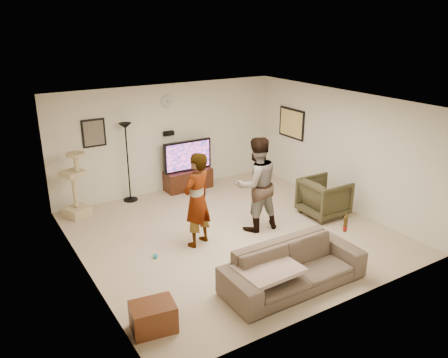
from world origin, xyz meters
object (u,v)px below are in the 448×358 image
person_left (197,200)px  armchair (324,197)px  cat_tree (74,185)px  tv (188,156)px  sofa (294,267)px  tv_stand (188,179)px  beer_bottle (345,224)px  floor_lamp (128,163)px  person_right (256,184)px  side_table (153,317)px

person_left → armchair: (2.84, -0.25, -0.47)m
cat_tree → armchair: 5.12m
tv → sofa: (-0.55, -4.54, -0.50)m
person_left → sofa: bearing=83.8°
tv → tv_stand: bearing=0.0°
cat_tree → beer_bottle: 5.38m
cat_tree → sofa: cat_tree is taller
beer_bottle → armchair: bearing=54.8°
floor_lamp → cat_tree: 1.28m
person_left → person_right: person_right is taller
person_left → sofa: person_left is taller
tv → side_table: (-2.78, -4.36, -0.64)m
cat_tree → armchair: size_ratio=1.60×
person_left → sofa: (0.59, -1.96, -0.53)m
cat_tree → tv_stand: bearing=4.2°
person_left → tv_stand: bearing=-136.8°
cat_tree → person_right: 3.71m
floor_lamp → armchair: bearing=-42.5°
person_left → person_right: bearing=155.7°
person_right → beer_bottle: bearing=105.7°
tv → beer_bottle: bearing=-83.9°
tv → side_table: 5.21m
floor_lamp → beer_bottle: 4.98m
tv_stand → beer_bottle: beer_bottle is taller
sofa → beer_bottle: size_ratio=9.03×
tv → cat_tree: size_ratio=0.87×
tv_stand → cat_tree: bearing=-175.8°
cat_tree → person_left: bearing=-56.9°
sofa → beer_bottle: bearing=0.1°
cat_tree → person_right: size_ratio=0.75×
tv_stand → person_right: person_right is taller
floor_lamp → side_table: (-1.33, -4.41, -0.69)m
person_left → beer_bottle: person_left is taller
beer_bottle → person_left: bearing=129.7°
tv_stand → side_table: bearing=-122.5°
person_left → side_table: size_ratio=3.01×
person_right → armchair: bearing=176.8°
tv → floor_lamp: floor_lamp is taller
side_table → person_right: bearing=31.2°
tv → sofa: size_ratio=0.53×
person_right → side_table: 3.46m
person_left → beer_bottle: size_ratio=6.91×
sofa → tv: bearing=83.2°
side_table → tv: bearing=57.5°
armchair → floor_lamp: bearing=48.5°
tv_stand → person_left: person_left is taller
person_left → armchair: person_left is taller
beer_bottle → side_table: beer_bottle is taller
armchair → tv_stand: bearing=31.9°
tv → side_table: tv is taller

